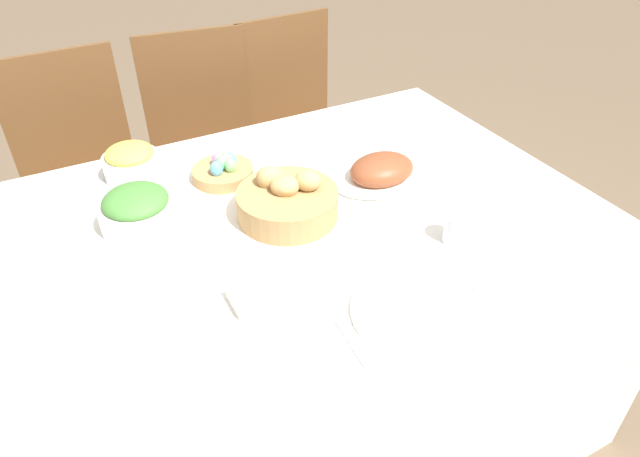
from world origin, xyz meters
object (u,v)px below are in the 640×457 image
Objects in this scene: chair_far_right at (299,129)px; bread_basket at (287,200)px; butter_dish at (260,294)px; ham_platter at (382,171)px; spoon at (485,284)px; drinking_cup at (456,228)px; chair_far_center at (208,151)px; chair_far_left at (86,180)px; green_salad_bowl at (137,209)px; fork at (349,339)px; knife at (475,288)px; dinner_plate at (415,311)px; pineapple_bowl at (131,162)px; egg_basket at (223,171)px.

chair_far_right reaches higher than bread_basket.
ham_platter is at bearing 30.52° from butter_dish.
ham_platter is at bearing 81.71° from spoon.
bread_basket reaches higher than drinking_cup.
chair_far_center is at bearing 103.55° from drinking_cup.
chair_far_left is 1.15m from ham_platter.
chair_far_center is 0.88m from green_salad_bowl.
chair_far_left is (-0.88, 0.00, 0.00)m from chair_far_right.
fork and knife have the same top height.
drinking_cup reaches higher than knife.
dinner_plate is (0.04, -1.32, 0.24)m from chair_far_center.
chair_far_right is at bearing 31.58° from pineapple_bowl.
drinking_cup is at bearing -3.37° from butter_dish.
pineapple_bowl is at bearing -78.90° from chair_far_left.
pineapple_bowl is 0.58× the size of dinner_plate.
ham_platter is at bearing -102.86° from chair_far_right.
chair_far_center is 5.46× the size of knife.
chair_far_right is 1.02m from bread_basket.
knife is at bearing -56.32° from pineapple_bowl.
bread_basket is at bearing -51.08° from pineapple_bowl.
ham_platter reaches higher than knife.
egg_basket reaches higher than fork.
dinner_plate is at bearing -71.06° from chair_far_left.
knife is at bearing -44.30° from green_salad_bowl.
bread_basket is at bearing 100.65° from dinner_plate.
dinner_plate is 0.16m from knife.
spoon is 2.33× the size of drinking_cup.
egg_basket is 0.90× the size of green_salad_bowl.
chair_far_left is 7.35× the size of butter_dish.
spoon is (0.36, 0.00, 0.00)m from fork.
green_salad_bowl is at bearing 133.09° from spoon.
dinner_plate is 0.29m from drinking_cup.
bread_basket is 0.38m from green_salad_bowl.
drinking_cup is 0.58× the size of butter_dish.
dinner_plate is at bearing 3.99° from fork.
fork is 0.44m from drinking_cup.
bread_basket is 0.53m from knife.
bread_basket is 0.33m from butter_dish.
dinner_plate is at bearing -53.23° from green_salad_bowl.
green_salad_bowl is 1.12× the size of fork.
chair_far_left is 1.52m from spoon.
bread_basket is 3.54× the size of drinking_cup.
spoon is at bearing -64.11° from chair_far_left.
ham_platter is 0.50m from spoon.
green_salad_bowl is 0.70× the size of dinner_plate.
fork is (-0.40, -0.49, -0.03)m from ham_platter.
green_salad_bowl is (-0.68, 0.10, 0.02)m from ham_platter.
ham_platter is at bearing -28.50° from egg_basket.
green_salad_bowl reaches higher than egg_basket.
knife is (-0.20, -1.32, 0.24)m from chair_far_right.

